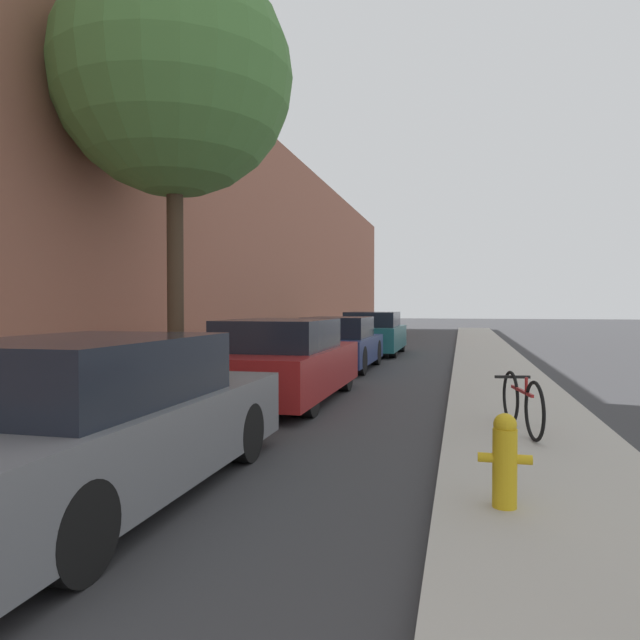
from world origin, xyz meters
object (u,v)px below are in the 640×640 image
parked_car_navy (339,344)px  street_tree_near (174,78)px  parked_car_grey (96,423)px  parked_car_teal (373,334)px  fire_hydrant (505,459)px  bicycle (522,403)px  parked_car_red (282,362)px

parked_car_navy → street_tree_near: size_ratio=0.57×
parked_car_grey → street_tree_near: (-1.43, 4.15, 4.57)m
parked_car_teal → street_tree_near: (-1.53, -10.97, 4.53)m
street_tree_near → fire_hydrant: (4.74, -3.88, -4.73)m
parked_car_grey → bicycle: size_ratio=2.70×
street_tree_near → fire_hydrant: size_ratio=9.83×
parked_car_red → fire_hydrant: 5.98m
fire_hydrant → parked_car_navy: bearing=108.5°
parked_car_navy → parked_car_teal: 4.76m
parked_car_navy → bicycle: (3.76, -7.32, -0.17)m
parked_car_teal → street_tree_near: street_tree_near is taller
parked_car_navy → parked_car_teal: size_ratio=0.98×
parked_car_teal → street_tree_near: 11.97m
parked_car_grey → parked_car_navy: bearing=90.4°
parked_car_grey → parked_car_red: 5.23m
bicycle → fire_hydrant: bearing=-108.4°
parked_car_red → parked_car_navy: 5.14m
parked_car_red → fire_hydrant: parked_car_red is taller
parked_car_navy → street_tree_near: 7.84m
bicycle → parked_car_navy: bearing=106.7°
street_tree_near → parked_car_teal: bearing=82.1°
parked_car_teal → bicycle: size_ratio=2.47×
parked_car_navy → bicycle: parked_car_navy is taller
parked_car_navy → fire_hydrant: size_ratio=5.59×
parked_car_teal → bicycle: 12.59m
parked_car_grey → parked_car_red: bearing=90.1°
parked_car_red → street_tree_near: bearing=-142.7°
bicycle → parked_car_grey: bearing=-150.9°
fire_hydrant → bicycle: 2.82m
parked_car_red → bicycle: bearing=-30.5°
parked_car_red → parked_car_navy: parked_car_red is taller
fire_hydrant → bicycle: (0.39, 2.79, -0.02)m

